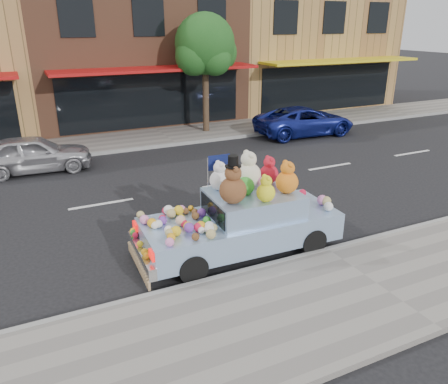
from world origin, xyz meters
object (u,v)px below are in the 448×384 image
street_tree (205,49)px  art_car (241,217)px  car_blue (305,121)px  car_silver (33,154)px

street_tree → art_car: size_ratio=1.15×
art_car → street_tree: bearing=72.5°
street_tree → car_blue: 5.41m
car_silver → art_car: size_ratio=0.83×
car_silver → art_car: bearing=-150.4°
street_tree → art_car: (-3.69, -10.59, -2.89)m
street_tree → car_blue: (3.86, -2.25, -3.06)m
car_silver → car_blue: 11.37m
car_silver → art_car: (3.82, -7.90, 0.17)m
car_blue → art_car: bearing=140.5°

